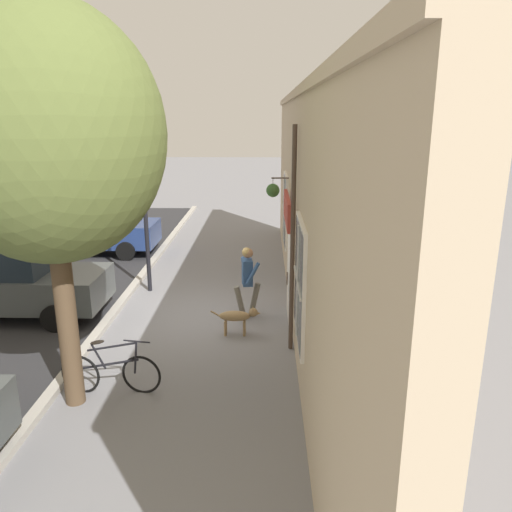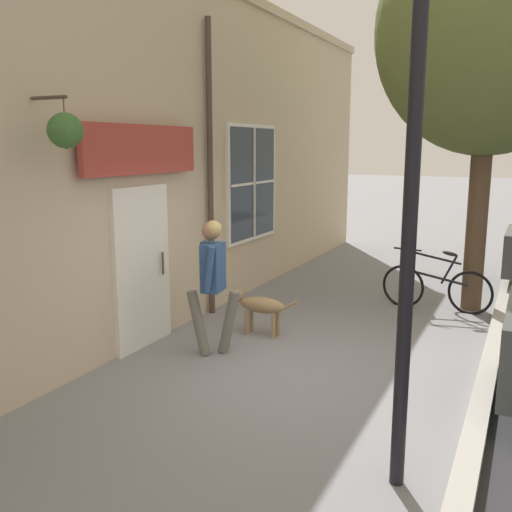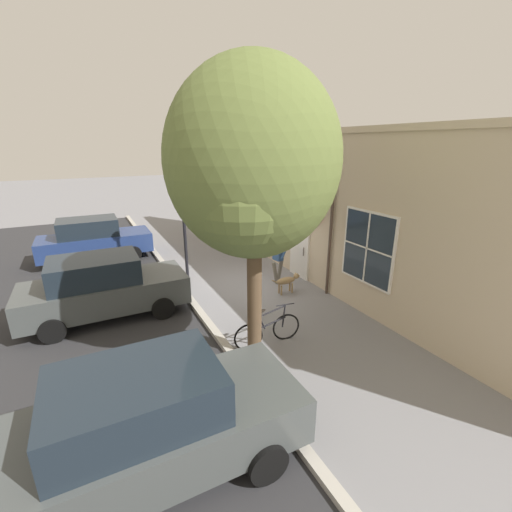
# 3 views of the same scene
# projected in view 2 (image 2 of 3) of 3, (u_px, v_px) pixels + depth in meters

# --- Properties ---
(ground_plane) EXTENTS (90.00, 90.00, 0.00)m
(ground_plane) POSITION_uv_depth(u_px,v_px,m) (300.00, 371.00, 6.69)
(ground_plane) COLOR gray
(storefront_facade) EXTENTS (0.95, 18.00, 5.07)m
(storefront_facade) POSITION_uv_depth(u_px,v_px,m) (130.00, 151.00, 7.20)
(storefront_facade) COLOR #C6B293
(storefront_facade) RESTS_ON ground_plane
(pedestrian_walking) EXTENTS (0.63, 0.55, 1.71)m
(pedestrian_walking) POSITION_uv_depth(u_px,v_px,m) (213.00, 275.00, 7.05)
(pedestrian_walking) COLOR #6B665B
(pedestrian_walking) RESTS_ON ground_plane
(dog_on_leash) EXTENTS (1.08, 0.25, 0.64)m
(dog_on_leash) POSITION_uv_depth(u_px,v_px,m) (258.00, 305.00, 7.90)
(dog_on_leash) COLOR #997A51
(dog_on_leash) RESTS_ON ground_plane
(street_tree_by_curb) EXTENTS (3.43, 3.08, 6.21)m
(street_tree_by_curb) POSITION_uv_depth(u_px,v_px,m) (496.00, 35.00, 8.47)
(street_tree_by_curb) COLOR brown
(street_tree_by_curb) RESTS_ON ground_plane
(leaning_bicycle) EXTENTS (1.74, 0.17, 1.00)m
(leaning_bicycle) POSITION_uv_depth(u_px,v_px,m) (436.00, 287.00, 9.12)
(leaning_bicycle) COLOR black
(leaning_bicycle) RESTS_ON ground_plane
(street_lamp) EXTENTS (0.32, 0.32, 4.45)m
(street_lamp) POSITION_uv_depth(u_px,v_px,m) (416.00, 94.00, 3.91)
(street_lamp) COLOR black
(street_lamp) RESTS_ON ground_plane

